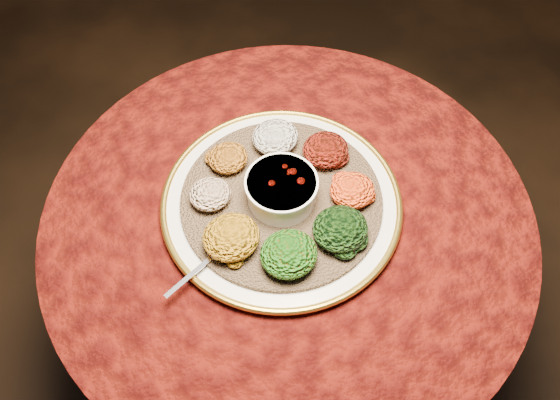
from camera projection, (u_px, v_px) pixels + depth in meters
table at (287, 261)px, 1.36m from camera, size 0.96×0.96×0.73m
platter at (281, 203)px, 1.21m from camera, size 0.57×0.57×0.02m
injera at (281, 200)px, 1.20m from camera, size 0.52×0.52×0.01m
stew_bowl at (281, 189)px, 1.17m from camera, size 0.14×0.14×0.06m
spoon at (214, 255)px, 1.12m from camera, size 0.14×0.06×0.01m
portion_ayib at (275, 137)px, 1.25m from camera, size 0.09×0.09×0.05m
portion_kitfo at (326, 150)px, 1.24m from camera, size 0.09×0.09×0.04m
portion_tikil at (352, 190)px, 1.18m from camera, size 0.09×0.08×0.04m
portion_gomen at (340, 229)px, 1.13m from camera, size 0.10×0.10×0.05m
portion_mixveg at (289, 254)px, 1.10m from camera, size 0.10×0.10×0.05m
portion_kik at (231, 237)px, 1.12m from camera, size 0.11×0.10×0.05m
portion_timatim at (210, 194)px, 1.18m from camera, size 0.08×0.08×0.04m
portion_shiro at (228, 158)px, 1.23m from camera, size 0.08×0.08×0.04m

